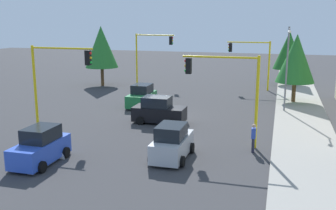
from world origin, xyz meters
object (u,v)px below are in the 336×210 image
at_px(pedestrian_crossing, 253,137).
at_px(traffic_signal_far_right, 151,49).
at_px(car_blue, 40,147).
at_px(car_black, 159,111).
at_px(tree_roadside_mid, 296,58).
at_px(traffic_signal_far_left, 252,55).
at_px(car_green, 142,97).
at_px(tree_opposite_side, 101,47).
at_px(traffic_signal_near_right, 57,72).
at_px(tree_roadside_far, 289,50).
at_px(street_lamp_curbside, 287,60).
at_px(car_silver, 172,143).
at_px(traffic_signal_near_left, 226,82).

bearing_deg(pedestrian_crossing, traffic_signal_far_right, -147.67).
bearing_deg(car_blue, car_black, 159.74).
distance_m(traffic_signal_far_right, tree_roadside_mid, 16.84).
distance_m(traffic_signal_far_left, car_black, 17.14).
bearing_deg(traffic_signal_far_left, tree_roadside_mid, 36.06).
bearing_deg(car_green, traffic_signal_far_left, 142.93).
bearing_deg(tree_opposite_side, traffic_signal_near_right, 16.33).
bearing_deg(tree_roadside_far, street_lamp_curbside, -1.19).
xyz_separation_m(car_silver, pedestrian_crossing, (-2.32, 4.26, 0.01)).
bearing_deg(traffic_signal_far_right, traffic_signal_near_right, 0.02).
xyz_separation_m(street_lamp_curbside, tree_roadside_far, (-14.39, 0.30, -0.29)).
distance_m(tree_roadside_far, car_black, 22.29).
xyz_separation_m(traffic_signal_far_right, traffic_signal_far_left, (-0.00, 11.36, -0.42)).
xyz_separation_m(tree_roadside_far, car_silver, (27.15, -6.31, -3.16)).
bearing_deg(tree_opposite_side, traffic_signal_far_left, 96.86).
bearing_deg(tree_roadside_far, traffic_signal_far_right, -75.29).
bearing_deg(traffic_signal_near_right, pedestrian_crossing, 86.38).
height_order(traffic_signal_far_left, tree_roadside_mid, tree_roadside_mid).
height_order(street_lamp_curbside, car_black, street_lamp_curbside).
height_order(traffic_signal_near_right, car_silver, traffic_signal_near_right).
bearing_deg(tree_roadside_mid, street_lamp_curbside, -10.33).
distance_m(tree_opposite_side, car_green, 12.82).
xyz_separation_m(traffic_signal_far_left, car_silver, (23.15, -2.44, -2.85)).
bearing_deg(tree_roadside_far, tree_opposite_side, -73.69).
bearing_deg(car_black, tree_roadside_mid, 135.55).
xyz_separation_m(traffic_signal_near_right, tree_opposite_side, (-18.00, -5.27, 0.30)).
relative_size(traffic_signal_near_right, tree_roadside_far, 0.94).
bearing_deg(traffic_signal_far_right, traffic_signal_near_left, 29.71).
bearing_deg(tree_roadside_far, pedestrian_crossing, -4.71).
bearing_deg(car_green, traffic_signal_near_left, 44.31).
height_order(traffic_signal_far_left, car_green, traffic_signal_far_left).
bearing_deg(pedestrian_crossing, street_lamp_curbside, 170.50).
xyz_separation_m(traffic_signal_near_right, traffic_signal_near_left, (0.00, 11.40, -0.20)).
distance_m(traffic_signal_near_left, car_green, 12.60).
height_order(traffic_signal_near_left, tree_roadside_mid, tree_roadside_mid).
bearing_deg(tree_roadside_mid, traffic_signal_far_right, -110.88).
distance_m(car_silver, pedestrian_crossing, 4.85).
xyz_separation_m(traffic_signal_near_right, car_green, (-8.75, 2.86, -3.24)).
xyz_separation_m(tree_opposite_side, car_green, (9.25, 8.13, -3.54)).
relative_size(tree_roadside_mid, car_silver, 1.69).
xyz_separation_m(tree_roadside_mid, car_blue, (19.77, -13.42, -3.21)).
height_order(car_green, pedestrian_crossing, car_green).
bearing_deg(traffic_signal_far_right, pedestrian_crossing, 32.33).
bearing_deg(traffic_signal_far_right, car_green, 14.30).
bearing_deg(traffic_signal_far_left, tree_opposite_side, -83.14).
bearing_deg(tree_opposite_side, traffic_signal_far_right, 110.79).
bearing_deg(street_lamp_curbside, traffic_signal_near_left, -20.13).
distance_m(tree_roadside_mid, car_green, 14.26).
distance_m(traffic_signal_far_right, traffic_signal_near_right, 20.00).
bearing_deg(traffic_signal_near_right, traffic_signal_far_left, 150.41).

